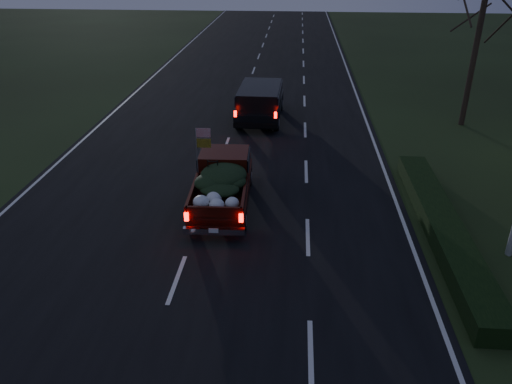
# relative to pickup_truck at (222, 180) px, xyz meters

# --- Properties ---
(ground) EXTENTS (120.00, 120.00, 0.00)m
(ground) POSITION_rel_pickup_truck_xyz_m (-0.65, -4.47, -0.94)
(ground) COLOR black
(ground) RESTS_ON ground
(road_asphalt) EXTENTS (14.00, 120.00, 0.02)m
(road_asphalt) POSITION_rel_pickup_truck_xyz_m (-0.65, -4.47, -0.93)
(road_asphalt) COLOR black
(road_asphalt) RESTS_ON ground
(hedge_row) EXTENTS (1.00, 10.00, 0.60)m
(hedge_row) POSITION_rel_pickup_truck_xyz_m (7.15, -1.47, -0.64)
(hedge_row) COLOR black
(hedge_row) RESTS_ON ground
(bare_tree_far) EXTENTS (3.60, 3.60, 7.00)m
(bare_tree_far) POSITION_rel_pickup_truck_xyz_m (10.85, 9.53, 4.29)
(bare_tree_far) COLOR black
(bare_tree_far) RESTS_ON ground
(pickup_truck) EXTENTS (2.00, 4.83, 2.50)m
(pickup_truck) POSITION_rel_pickup_truck_xyz_m (0.00, 0.00, 0.00)
(pickup_truck) COLOR #3C0E08
(pickup_truck) RESTS_ON ground
(lead_suv) EXTENTS (2.22, 5.10, 1.45)m
(lead_suv) POSITION_rel_pickup_truck_xyz_m (0.63, 9.41, 0.16)
(lead_suv) COLOR black
(lead_suv) RESTS_ON ground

